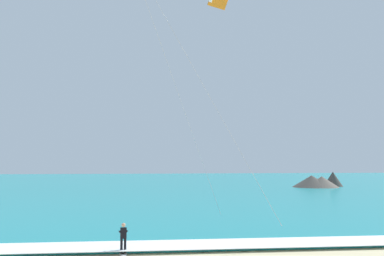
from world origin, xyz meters
The scene contains 5 objects.
sea centered at (0.00, 72.91, 0.10)m, with size 200.00×120.00×0.20m, color teal.
surf_foam centered at (0.00, 13.91, 0.22)m, with size 200.00×2.88×0.04m, color white.
surfboard centered at (-4.07, 12.87, 0.03)m, with size 0.58×1.44×0.09m.
kitesurfer centered at (-4.07, 12.89, 0.94)m, with size 0.55×0.55×1.69m.
headland_right centered at (27.89, 61.50, 1.16)m, with size 10.44×7.65×2.89m.
Camera 1 is at (-2.76, -10.76, 5.24)m, focal length 38.81 mm.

